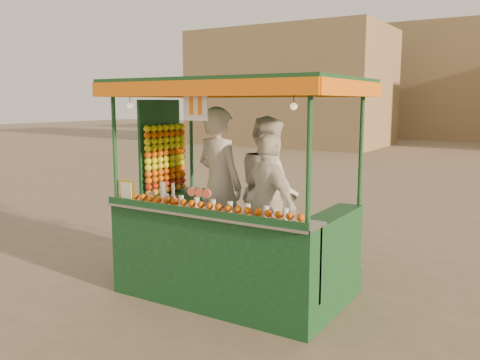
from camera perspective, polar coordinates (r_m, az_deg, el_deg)
The scene contains 7 objects.
ground at distance 6.44m, azimuth -0.60°, elevation -11.94°, with size 90.00×90.00×0.00m, color brown.
building_left at distance 27.92m, azimuth 5.76°, elevation 10.22°, with size 10.00×6.00×6.00m, color #8A714E.
building_center at distance 35.50m, azimuth 23.54°, elevation 10.04°, with size 14.00×7.00×7.00m, color #8A714E.
juice_cart at distance 5.99m, azimuth -1.47°, elevation -5.36°, with size 2.78×1.80×2.53m.
vendor_left at distance 6.29m, azimuth -2.34°, elevation -0.56°, with size 0.79×0.61×1.93m.
vendor_middle at distance 6.33m, azimuth 3.22°, elevation -1.02°, with size 1.11×1.11×1.82m.
vendor_right at distance 5.83m, azimuth 3.27°, elevation -2.81°, with size 1.03×0.79×1.63m.
Camera 1 is at (3.21, -5.09, 2.28)m, focal length 38.01 mm.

